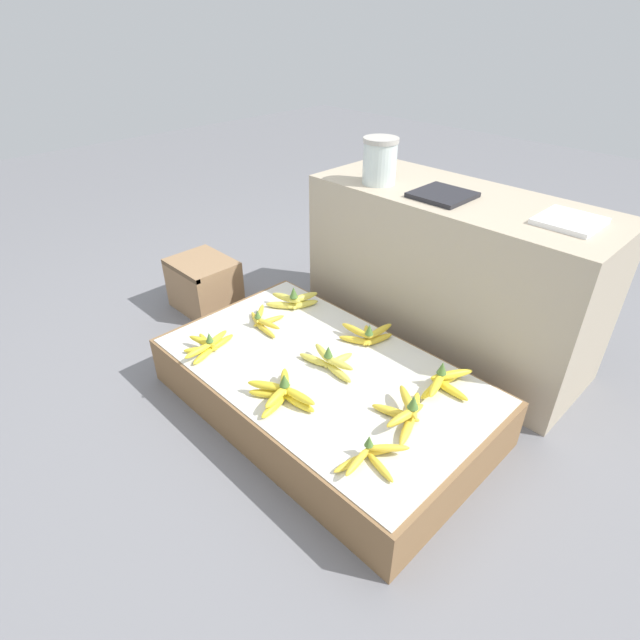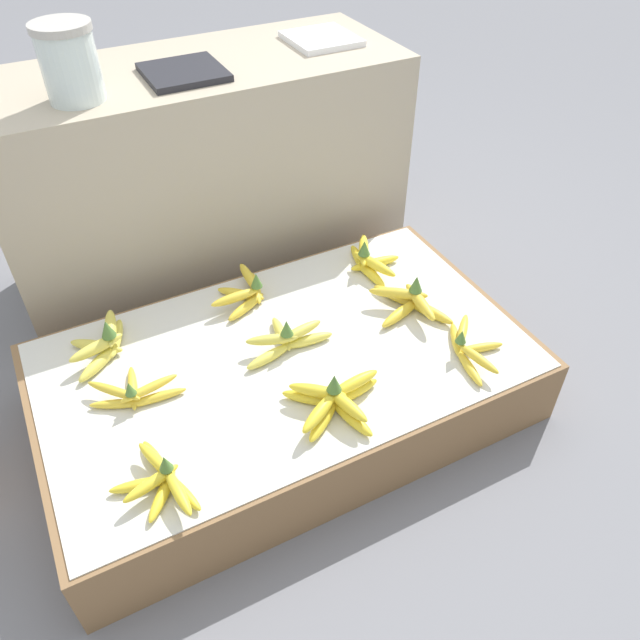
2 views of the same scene
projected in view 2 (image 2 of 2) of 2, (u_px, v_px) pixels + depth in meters
ground_plane at (288, 406)px, 1.78m from camera, size 10.00×10.00×0.00m
display_platform at (286, 382)px, 1.71m from camera, size 1.28×0.75×0.21m
back_vendor_table at (205, 176)px, 2.05m from camera, size 1.27×0.50×0.72m
banana_bunch_front_left at (161, 480)px, 1.32m from camera, size 0.17×0.25×0.09m
banana_bunch_front_midleft at (335, 401)px, 1.48m from camera, size 0.26×0.23×0.11m
banana_bunch_front_midright at (469, 348)px, 1.63m from camera, size 0.16×0.23×0.09m
banana_bunch_middle_left at (134, 393)px, 1.51m from camera, size 0.23×0.15×0.08m
banana_bunch_middle_midleft at (286, 339)px, 1.64m from camera, size 0.26×0.16×0.10m
banana_bunch_middle_midright at (410, 301)px, 1.75m from camera, size 0.20×0.25×0.11m
banana_bunch_back_left at (104, 343)px, 1.63m from camera, size 0.17×0.21×0.11m
banana_bunch_back_midleft at (246, 292)px, 1.79m from camera, size 0.18×0.20×0.10m
banana_bunch_back_midright at (368, 261)px, 1.90m from camera, size 0.17×0.24×0.11m
glass_jar at (69, 62)px, 1.55m from camera, size 0.15×0.15×0.19m
foam_tray_white at (321, 39)px, 1.95m from camera, size 0.20×0.21×0.02m
foam_tray_dark at (184, 72)px, 1.74m from camera, size 0.22×0.22×0.02m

